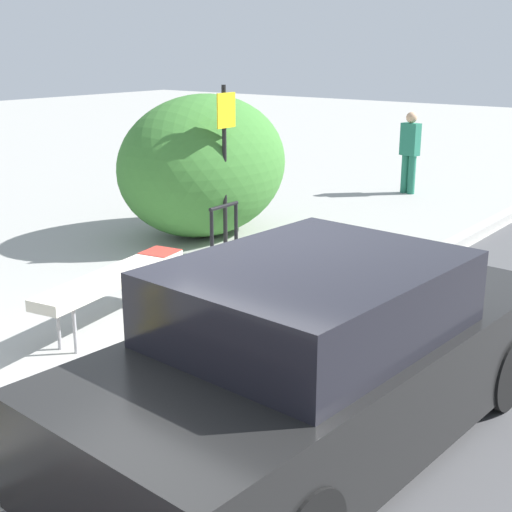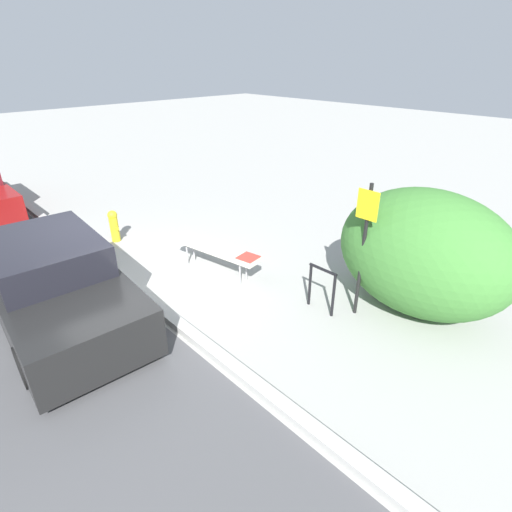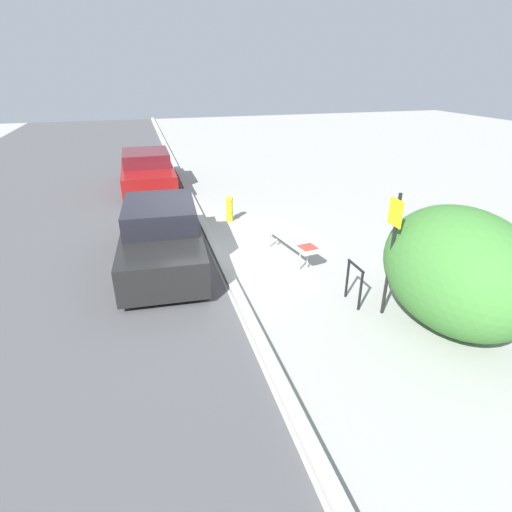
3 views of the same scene
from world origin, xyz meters
TOP-DOWN VIEW (x-y plane):
  - ground_plane at (0.00, 0.00)m, footprint 60.00×60.00m
  - curb at (0.00, 0.00)m, footprint 60.00×0.20m
  - bench at (0.57, 1.62)m, footprint 2.07×0.71m
  - bike_rack at (2.89, 2.09)m, footprint 0.55×0.06m
  - sign_post at (3.35, 2.45)m, footprint 0.36×0.08m
  - fire_hydrant at (-2.28, 0.83)m, footprint 0.36×0.22m
  - shrub_hedge at (3.96, 3.36)m, footprint 2.96×2.11m
  - parked_car_near at (-0.01, -1.27)m, footprint 4.33×2.00m
  - parked_car_far at (-6.77, -1.32)m, footprint 4.33×1.89m

SIDE VIEW (x-z plane):
  - ground_plane at x=0.00m, z-range 0.00..0.00m
  - curb at x=0.00m, z-range 0.00..0.13m
  - fire_hydrant at x=-2.28m, z-range 0.03..0.79m
  - bike_rack at x=2.89m, z-range 0.09..0.91m
  - bench at x=0.57m, z-range 0.22..0.82m
  - parked_car_far at x=-6.77m, z-range -0.05..1.29m
  - parked_car_near at x=-0.01m, z-range -0.06..1.35m
  - shrub_hedge at x=3.96m, z-range 0.00..2.12m
  - sign_post at x=3.35m, z-range 0.23..2.53m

